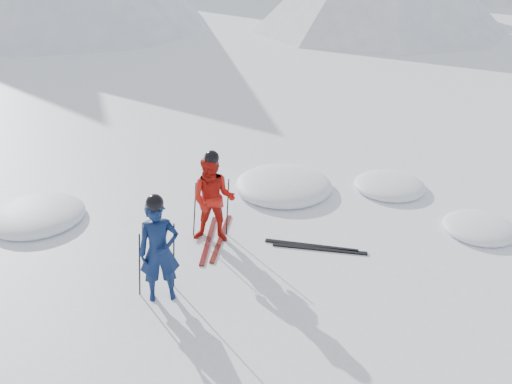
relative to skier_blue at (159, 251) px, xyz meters
name	(u,v)px	position (x,y,z in m)	size (l,w,h in m)	color
ground	(341,246)	(3.32, 0.46, -0.84)	(160.00, 160.00, 0.00)	white
skier_blue	(159,251)	(0.00, 0.00, 0.00)	(0.62, 0.40, 1.69)	#0B1B43
skier_red	(213,200)	(1.20, 1.42, -0.01)	(0.81, 0.63, 1.67)	#B5160E
pole_blue_left	(140,265)	(-0.30, 0.15, -0.28)	(0.02, 0.02, 1.13)	black
pole_blue_right	(174,256)	(0.25, 0.25, -0.28)	(0.02, 0.02, 1.13)	black
pole_red_left	(195,210)	(0.90, 1.67, -0.29)	(0.02, 0.02, 1.11)	black
pole_red_right	(228,207)	(1.50, 1.57, -0.29)	(0.02, 0.02, 1.11)	black
ski_worn_left	(209,240)	(1.08, 1.42, -0.83)	(0.09, 1.70, 0.03)	black
ski_worn_right	(221,238)	(1.32, 1.42, -0.83)	(0.09, 1.70, 0.03)	black
ski_loose_a	(311,246)	(2.81, 0.63, -0.83)	(0.09, 1.70, 0.03)	black
ski_loose_b	(320,249)	(2.91, 0.48, -0.83)	(0.09, 1.70, 0.03)	black
snow_lumps	(254,202)	(2.38, 2.64, -0.84)	(9.68, 4.77, 0.47)	white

